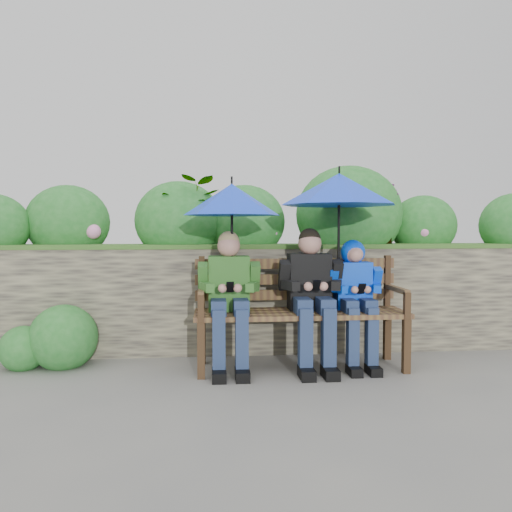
{
  "coord_description": "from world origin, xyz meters",
  "views": [
    {
      "loc": [
        -0.37,
        -4.0,
        1.17
      ],
      "look_at": [
        0.0,
        0.1,
        0.95
      ],
      "focal_mm": 35.0,
      "sensor_mm": 36.0,
      "label": 1
    }
  ],
  "objects": [
    {
      "name": "boy_middle",
      "position": [
        0.47,
        0.09,
        0.66
      ],
      "size": [
        0.53,
        0.61,
        1.18
      ],
      "color": "black",
      "rests_on": "ground"
    },
    {
      "name": "garden_backdrop",
      "position": [
        -0.09,
        1.6,
        0.62
      ],
      "size": [
        8.0,
        2.89,
        1.86
      ],
      "color": "#413D36",
      "rests_on": "ground"
    },
    {
      "name": "boy_right",
      "position": [
        0.85,
        0.11,
        0.65
      ],
      "size": [
        0.45,
        0.55,
        1.08
      ],
      "color": "#0827D9",
      "rests_on": "ground"
    },
    {
      "name": "park_bench",
      "position": [
        0.38,
        0.18,
        0.53
      ],
      "size": [
        1.78,
        0.52,
        0.94
      ],
      "color": "#392717",
      "rests_on": "ground"
    },
    {
      "name": "ground",
      "position": [
        0.0,
        0.0,
        0.0
      ],
      "size": [
        60.0,
        60.0,
        0.0
      ],
      "primitive_type": "plane",
      "color": "slate",
      "rests_on": "ground"
    },
    {
      "name": "umbrella_left",
      "position": [
        -0.2,
        0.14,
        1.42
      ],
      "size": [
        0.8,
        0.8,
        0.91
      ],
      "color": "#0E37E2",
      "rests_on": "ground"
    },
    {
      "name": "boy_left",
      "position": [
        -0.22,
        0.09,
        0.65
      ],
      "size": [
        0.51,
        0.59,
        1.16
      ],
      "color": "#345F29",
      "rests_on": "ground"
    },
    {
      "name": "umbrella_right",
      "position": [
        0.71,
        0.17,
        1.51
      ],
      "size": [
        0.99,
        0.99,
        0.98
      ],
      "color": "#0E37E2",
      "rests_on": "ground"
    }
  ]
}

